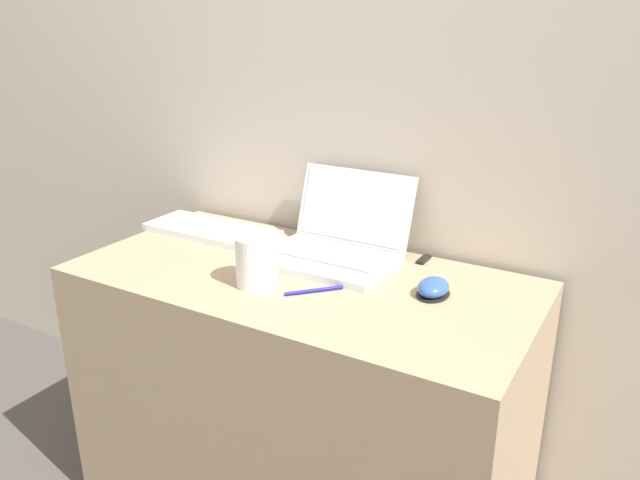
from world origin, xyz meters
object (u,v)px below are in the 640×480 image
laptop (337,241)px  usb_stick (424,260)px  pen (314,291)px  external_keyboard (212,230)px  drink_cup (257,260)px  computer_mouse (433,288)px

laptop → usb_stick: 0.23m
pen → laptop: bearing=105.3°
usb_stick → laptop: bearing=-155.3°
external_keyboard → pen: external_keyboard is taller
external_keyboard → usb_stick: external_keyboard is taller
usb_stick → pen: size_ratio=0.57×
laptop → external_keyboard: laptop is taller
laptop → usb_stick: (0.20, 0.09, -0.04)m
drink_cup → pen: size_ratio=1.13×
laptop → external_keyboard: bearing=-177.6°
computer_mouse → usb_stick: bearing=117.1°
drink_cup → usb_stick: size_ratio=1.98×
external_keyboard → pen: bearing=-23.2°
pen → usb_stick: bearing=64.8°
computer_mouse → usb_stick: 0.21m
external_keyboard → computer_mouse: bearing=-6.0°
laptop → usb_stick: size_ratio=5.43×
drink_cup → computer_mouse: 0.41m
laptop → usb_stick: laptop is taller
laptop → pen: bearing=-74.7°
laptop → computer_mouse: bearing=-17.0°
computer_mouse → external_keyboard: (-0.70, 0.07, -0.01)m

